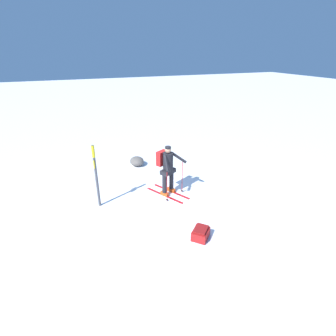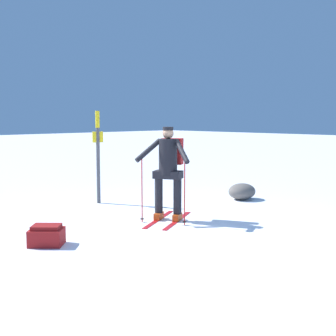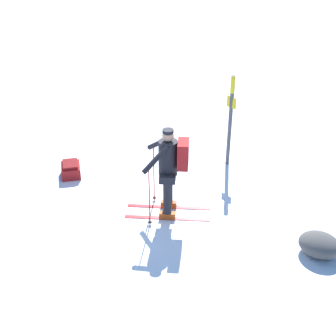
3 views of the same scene
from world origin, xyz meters
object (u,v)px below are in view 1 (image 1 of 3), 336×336
(trail_marker, at_px, (96,172))
(dropped_backpack, at_px, (201,233))
(skier, at_px, (167,167))
(rock_boulder, at_px, (137,161))

(trail_marker, bearing_deg, dropped_backpack, 40.70)
(skier, height_order, rock_boulder, skier)
(skier, height_order, trail_marker, trail_marker)
(dropped_backpack, bearing_deg, skier, 178.84)
(dropped_backpack, xyz_separation_m, rock_boulder, (-5.25, -0.26, 0.04))
(rock_boulder, bearing_deg, skier, 6.64)
(dropped_backpack, distance_m, rock_boulder, 5.25)
(skier, bearing_deg, trail_marker, -92.11)
(dropped_backpack, bearing_deg, trail_marker, -139.30)
(dropped_backpack, relative_size, rock_boulder, 0.91)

